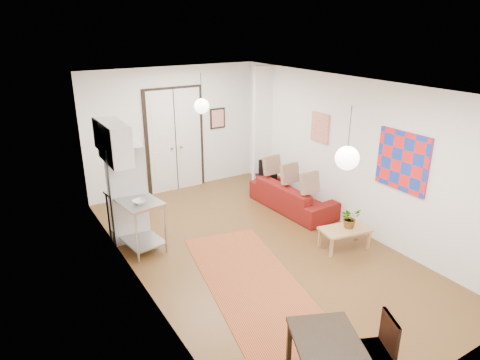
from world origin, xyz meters
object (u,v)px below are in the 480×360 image
coffee_table (345,231)px  dining_table (333,358)px  kitchen_counter (135,214)px  black_side_chair (264,172)px  fridge (127,192)px  sofa (292,196)px  dining_chair_far (367,341)px  dining_chair_near (367,341)px

coffee_table → dining_table: size_ratio=0.67×
coffee_table → dining_table: (-2.51, -2.37, 0.27)m
coffee_table → kitchen_counter: size_ratio=0.72×
black_side_chair → fridge: bearing=29.2°
fridge → dining_table: bearing=-74.8°
sofa → dining_chair_far: dining_chair_far is taller
dining_table → dining_chair_far: dining_chair_far is taller
dining_table → dining_chair_near: size_ratio=1.66×
sofa → kitchen_counter: 3.40m
dining_table → fridge: bearing=97.2°
dining_chair_near → coffee_table: bearing=163.6°
dining_table → dining_chair_near: 0.62m
coffee_table → dining_chair_near: 2.98m
black_side_chair → coffee_table: bearing=108.0°
fridge → dining_table: 4.85m
kitchen_counter → dining_table: (0.61, -4.40, -0.01)m
fridge → kitchen_counter: bearing=-82.0°
sofa → black_side_chair: 1.05m
coffee_table → dining_chair_near: bearing=-130.0°
sofa → coffee_table: (-0.26, -1.83, 0.03)m
kitchen_counter → fridge: fridge is taller
fridge → dining_chair_far: (1.21, -4.72, -0.42)m
kitchen_counter → dining_chair_near: bearing=-82.4°
black_side_chair → dining_table: bearing=84.6°
sofa → dining_chair_far: size_ratio=2.46×
fridge → dining_table: (0.61, -4.80, -0.30)m
dining_table → kitchen_counter: bearing=97.9°
coffee_table → black_side_chair: 2.87m
sofa → dining_table: dining_table is taller
kitchen_counter → dining_chair_far: (1.21, -4.32, -0.13)m
sofa → dining_chair_near: size_ratio=2.46×
coffee_table → dining_chair_near: size_ratio=1.12×
coffee_table → black_side_chair: bearing=85.9°
dining_table → black_side_chair: black_side_chair is taller
sofa → dining_chair_near: 4.66m
coffee_table → dining_chair_near: (-1.91, -2.28, 0.15)m
dining_chair_near → dining_chair_far: same height
sofa → dining_chair_far: 4.66m
kitchen_counter → black_side_chair: (3.33, 0.81, -0.06)m
fridge → dining_chair_far: 4.89m
sofa → dining_table: (-2.77, -4.20, 0.30)m
coffee_table → kitchen_counter: (-3.12, 2.04, 0.28)m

